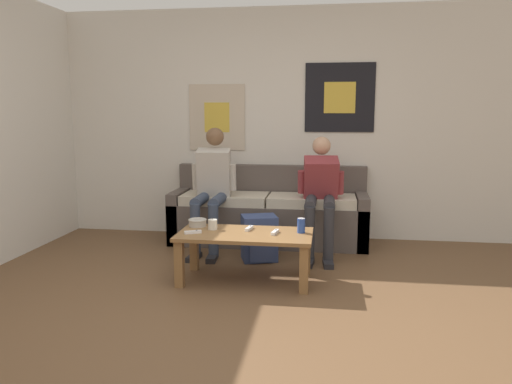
% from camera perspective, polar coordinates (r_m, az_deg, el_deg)
% --- Properties ---
extents(ground_plane, '(18.00, 18.00, 0.00)m').
position_cam_1_polar(ground_plane, '(3.39, -3.96, -15.67)').
color(ground_plane, brown).
extents(wall_back, '(10.00, 0.07, 2.55)m').
position_cam_1_polar(wall_back, '(5.67, 1.51, 7.73)').
color(wall_back, silver).
rests_on(wall_back, ground_plane).
extents(couch, '(2.11, 0.66, 0.83)m').
position_cam_1_polar(couch, '(5.45, 1.48, -2.66)').
color(couch, '#564C47').
rests_on(couch, ground_plane).
extents(coffee_table, '(1.12, 0.57, 0.42)m').
position_cam_1_polar(coffee_table, '(4.21, -1.25, -5.65)').
color(coffee_table, olive).
rests_on(coffee_table, ground_plane).
extents(person_seated_adult, '(0.47, 0.81, 1.25)m').
position_cam_1_polar(person_seated_adult, '(5.13, -5.08, 0.92)').
color(person_seated_adult, '#384256').
rests_on(person_seated_adult, ground_plane).
extents(person_seated_teen, '(0.47, 0.88, 1.17)m').
position_cam_1_polar(person_seated_teen, '(5.01, 7.37, 0.22)').
color(person_seated_teen, '#2D2D33').
rests_on(person_seated_teen, ground_plane).
extents(backpack, '(0.39, 0.36, 0.44)m').
position_cam_1_polar(backpack, '(4.81, 0.39, -5.41)').
color(backpack, navy).
rests_on(backpack, ground_plane).
extents(ceramic_bowl, '(0.16, 0.16, 0.07)m').
position_cam_1_polar(ceramic_bowl, '(4.45, -6.70, -3.44)').
color(ceramic_bowl, '#B7B2A8').
rests_on(ceramic_bowl, coffee_table).
extents(pillar_candle, '(0.08, 0.08, 0.10)m').
position_cam_1_polar(pillar_candle, '(4.31, -4.98, -3.72)').
color(pillar_candle, silver).
rests_on(pillar_candle, coffee_table).
extents(drink_can_blue, '(0.07, 0.07, 0.12)m').
position_cam_1_polar(drink_can_blue, '(4.20, 5.18, -3.83)').
color(drink_can_blue, '#28479E').
rests_on(drink_can_blue, coffee_table).
extents(game_controller_near_left, '(0.06, 0.15, 0.03)m').
position_cam_1_polar(game_controller_near_left, '(4.30, -0.79, -4.17)').
color(game_controller_near_left, white).
rests_on(game_controller_near_left, coffee_table).
extents(game_controller_near_right, '(0.14, 0.09, 0.03)m').
position_cam_1_polar(game_controller_near_right, '(4.20, -7.23, -4.57)').
color(game_controller_near_right, white).
rests_on(game_controller_near_right, coffee_table).
extents(game_controller_far_center, '(0.06, 0.15, 0.03)m').
position_cam_1_polar(game_controller_far_center, '(4.17, 2.18, -4.60)').
color(game_controller_far_center, white).
rests_on(game_controller_far_center, coffee_table).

